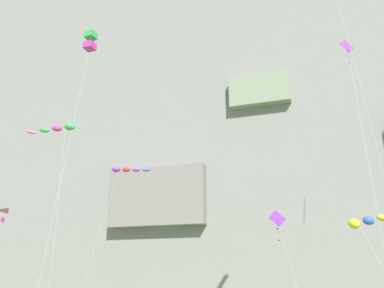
{
  "coord_description": "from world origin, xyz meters",
  "views": [
    {
      "loc": [
        7.13,
        -2.72,
        3.28
      ],
      "look_at": [
        -1.41,
        23.92,
        12.93
      ],
      "focal_mm": 36.03,
      "sensor_mm": 36.0,
      "label": 1
    }
  ],
  "objects_px": {
    "kite_diamond_far_right": "(278,221)",
    "kite_delta_mid_right": "(6,221)",
    "kite_windsock_low_left": "(367,221)",
    "kite_windsock_upper_mid": "(58,128)",
    "kite_box_front_field": "(90,41)",
    "kite_windsock_high_center": "(125,170)",
    "kite_diamond_upper_right": "(350,62)"
  },
  "relations": [
    {
      "from": "kite_diamond_far_right",
      "to": "kite_delta_mid_right",
      "type": "xyz_separation_m",
      "value": [
        -23.24,
        -13.07,
        -0.73
      ]
    },
    {
      "from": "kite_windsock_low_left",
      "to": "kite_windsock_upper_mid",
      "type": "relative_size",
      "value": 0.35
    },
    {
      "from": "kite_windsock_low_left",
      "to": "kite_box_front_field",
      "type": "relative_size",
      "value": 0.26
    },
    {
      "from": "kite_windsock_high_center",
      "to": "kite_windsock_upper_mid",
      "type": "xyz_separation_m",
      "value": [
        -3.04,
        -9.91,
        2.24
      ]
    },
    {
      "from": "kite_windsock_high_center",
      "to": "kite_box_front_field",
      "type": "height_order",
      "value": "kite_box_front_field"
    },
    {
      "from": "kite_windsock_high_center",
      "to": "kite_windsock_upper_mid",
      "type": "distance_m",
      "value": 10.6
    },
    {
      "from": "kite_box_front_field",
      "to": "kite_windsock_upper_mid",
      "type": "height_order",
      "value": "kite_box_front_field"
    },
    {
      "from": "kite_delta_mid_right",
      "to": "kite_windsock_upper_mid",
      "type": "bearing_deg",
      "value": 61.1
    },
    {
      "from": "kite_windsock_high_center",
      "to": "kite_windsock_low_left",
      "type": "bearing_deg",
      "value": -36.83
    },
    {
      "from": "kite_windsock_high_center",
      "to": "kite_box_front_field",
      "type": "relative_size",
      "value": 0.65
    },
    {
      "from": "kite_windsock_high_center",
      "to": "kite_diamond_far_right",
      "type": "height_order",
      "value": "kite_windsock_high_center"
    },
    {
      "from": "kite_diamond_upper_right",
      "to": "kite_windsock_low_left",
      "type": "relative_size",
      "value": 3.41
    },
    {
      "from": "kite_diamond_upper_right",
      "to": "kite_delta_mid_right",
      "type": "xyz_separation_m",
      "value": [
        -31.12,
        -2.07,
        -12.08
      ]
    },
    {
      "from": "kite_windsock_low_left",
      "to": "kite_delta_mid_right",
      "type": "relative_size",
      "value": 0.79
    },
    {
      "from": "kite_windsock_low_left",
      "to": "kite_diamond_far_right",
      "type": "distance_m",
      "value": 19.8
    },
    {
      "from": "kite_diamond_far_right",
      "to": "kite_delta_mid_right",
      "type": "height_order",
      "value": "kite_diamond_far_right"
    },
    {
      "from": "kite_windsock_low_left",
      "to": "kite_delta_mid_right",
      "type": "bearing_deg",
      "value": 169.69
    },
    {
      "from": "kite_box_front_field",
      "to": "kite_windsock_upper_mid",
      "type": "bearing_deg",
      "value": 141.49
    },
    {
      "from": "kite_windsock_high_center",
      "to": "kite_windsock_low_left",
      "type": "distance_m",
      "value": 32.64
    },
    {
      "from": "kite_box_front_field",
      "to": "kite_delta_mid_right",
      "type": "xyz_separation_m",
      "value": [
        -8.39,
        1.88,
        -16.27
      ]
    },
    {
      "from": "kite_windsock_upper_mid",
      "to": "kite_box_front_field",
      "type": "bearing_deg",
      "value": -38.51
    },
    {
      "from": "kite_delta_mid_right",
      "to": "kite_windsock_upper_mid",
      "type": "xyz_separation_m",
      "value": [
        1.84,
        3.33,
        10.11
      ]
    },
    {
      "from": "kite_windsock_high_center",
      "to": "kite_diamond_far_right",
      "type": "xyz_separation_m",
      "value": [
        18.36,
        -0.17,
        -7.14
      ]
    },
    {
      "from": "kite_box_front_field",
      "to": "kite_windsock_upper_mid",
      "type": "xyz_separation_m",
      "value": [
        -6.55,
        5.21,
        -6.15
      ]
    },
    {
      "from": "kite_windsock_high_center",
      "to": "kite_delta_mid_right",
      "type": "xyz_separation_m",
      "value": [
        -4.88,
        -13.24,
        -7.87
      ]
    },
    {
      "from": "kite_windsock_low_left",
      "to": "kite_windsock_upper_mid",
      "type": "bearing_deg",
      "value": 162.62
    },
    {
      "from": "kite_diamond_far_right",
      "to": "kite_box_front_field",
      "type": "bearing_deg",
      "value": -134.82
    },
    {
      "from": "kite_windsock_low_left",
      "to": "kite_windsock_upper_mid",
      "type": "distance_m",
      "value": 31.68
    },
    {
      "from": "kite_windsock_high_center",
      "to": "kite_delta_mid_right",
      "type": "height_order",
      "value": "kite_windsock_high_center"
    },
    {
      "from": "kite_box_front_field",
      "to": "kite_windsock_low_left",
      "type": "bearing_deg",
      "value": -9.39
    },
    {
      "from": "kite_diamond_upper_right",
      "to": "kite_windsock_high_center",
      "type": "height_order",
      "value": "kite_diamond_upper_right"
    },
    {
      "from": "kite_delta_mid_right",
      "to": "kite_diamond_upper_right",
      "type": "bearing_deg",
      "value": 3.8
    }
  ]
}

